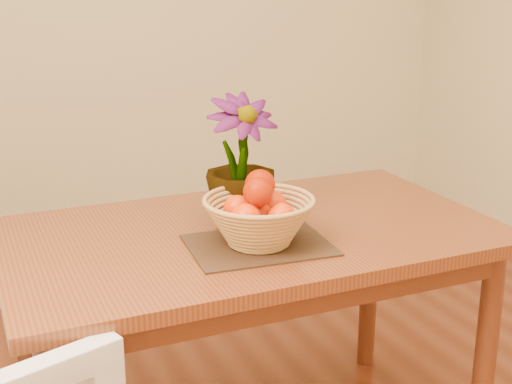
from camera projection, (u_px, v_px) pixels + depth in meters
name	position (u px, v px, depth m)	size (l,w,h in m)	color
table	(251.00, 257.00, 2.07)	(1.40, 0.80, 0.75)	brown
placemat	(259.00, 245.00, 1.91)	(0.37, 0.28, 0.01)	#371F14
wicker_basket	(259.00, 223.00, 1.89)	(0.30, 0.30, 0.12)	#B9834D
orange_pile	(259.00, 201.00, 1.88)	(0.19, 0.18, 0.15)	#FF3C04
potted_plant	(240.00, 161.00, 2.04)	(0.21, 0.21, 0.37)	#184D16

